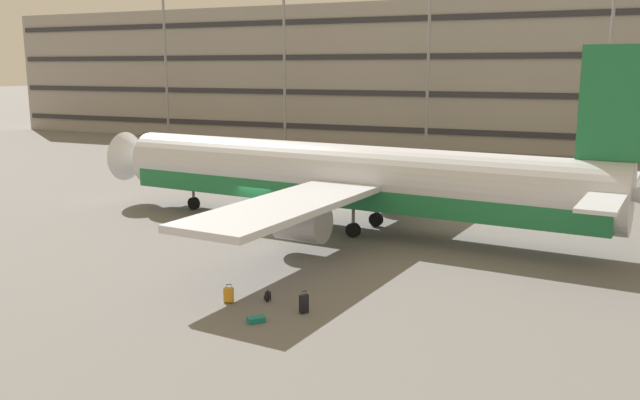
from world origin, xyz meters
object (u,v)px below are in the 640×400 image
object	(u,v)px
suitcase_small	(256,320)
suitcase_upright	(304,303)
backpack_laid_flat	(267,296)
suitcase_silver	(229,295)
airliner	(352,179)

from	to	relation	value
suitcase_small	suitcase_upright	bearing A→B (deg)	52.90
suitcase_upright	backpack_laid_flat	bearing A→B (deg)	163.18
suitcase_silver	suitcase_small	bearing A→B (deg)	-34.54
airliner	suitcase_silver	world-z (taller)	airliner
suitcase_silver	suitcase_upright	bearing A→B (deg)	2.99
suitcase_upright	suitcase_small	xyz separation A→B (m)	(-1.32, -1.75, -0.31)
suitcase_silver	suitcase_small	xyz separation A→B (m)	(2.26, -1.56, -0.24)
airliner	backpack_laid_flat	bearing A→B (deg)	-83.86
suitcase_upright	airliner	bearing A→B (deg)	103.89
suitcase_silver	backpack_laid_flat	bearing A→B (deg)	29.29
airliner	backpack_laid_flat	world-z (taller)	airliner
airliner	suitcase_upright	bearing A→B (deg)	-76.11
suitcase_small	backpack_laid_flat	xyz separation A→B (m)	(-0.79, 2.38, 0.13)
airliner	backpack_laid_flat	size ratio (longest dim) A/B	70.17
airliner	suitcase_silver	xyz separation A→B (m)	(0.03, -14.83, -2.95)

